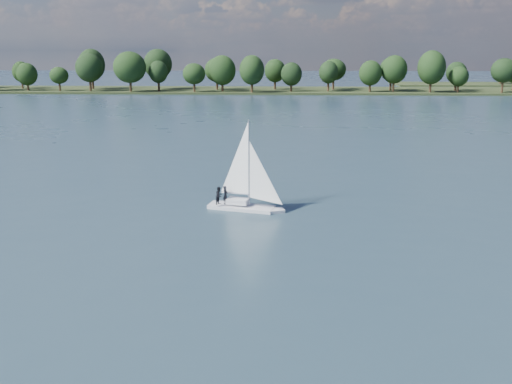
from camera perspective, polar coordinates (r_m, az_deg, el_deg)
ground at (r=123.31m, az=4.10°, el=6.44°), size 700.00×700.00×0.00m
far_shore at (r=234.79m, az=3.52°, el=10.02°), size 660.00×40.00×1.50m
sailboat at (r=58.77m, az=-1.44°, el=0.82°), size 7.75×3.97×9.83m
treeline at (r=230.93m, az=-0.13°, el=12.01°), size 562.39×74.09×18.66m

